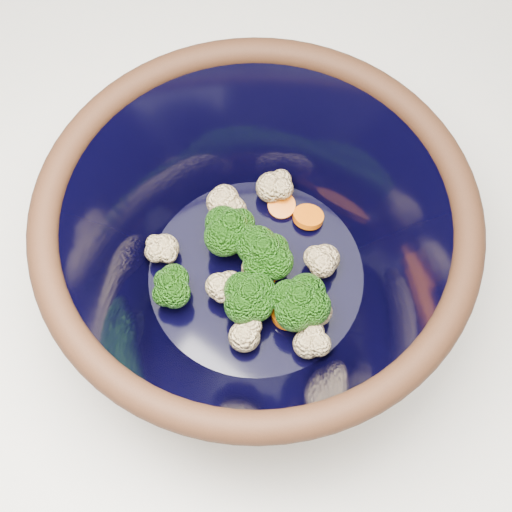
{
  "coord_description": "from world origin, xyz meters",
  "views": [
    {
      "loc": [
        0.1,
        -0.18,
        1.51
      ],
      "look_at": [
        -0.07,
        0.03,
        0.97
      ],
      "focal_mm": 50.0,
      "sensor_mm": 36.0,
      "label": 1
    }
  ],
  "objects": [
    {
      "name": "mixing_bowl",
      "position": [
        -0.07,
        0.03,
        0.98
      ],
      "size": [
        0.36,
        0.36,
        0.15
      ],
      "rotation": [
        0.0,
        0.0,
        -0.1
      ],
      "color": "black",
      "rests_on": "counter"
    },
    {
      "name": "vegetable_pile",
      "position": [
        -0.06,
        0.03,
        0.96
      ],
      "size": [
        0.18,
        0.17,
        0.06
      ],
      "color": "#608442",
      "rests_on": "mixing_bowl"
    },
    {
      "name": "ground",
      "position": [
        0.0,
        0.0,
        0.0
      ],
      "size": [
        3.0,
        3.0,
        0.0
      ],
      "primitive_type": "plane",
      "color": "#9E7A54",
      "rests_on": "ground"
    },
    {
      "name": "counter",
      "position": [
        0.0,
        0.0,
        0.45
      ],
      "size": [
        1.2,
        1.2,
        0.9
      ],
      "primitive_type": "cube",
      "color": "white",
      "rests_on": "ground"
    }
  ]
}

